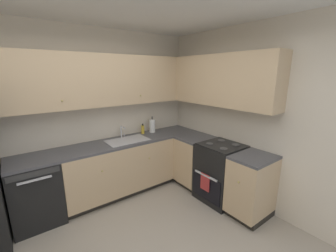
# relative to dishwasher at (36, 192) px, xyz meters

# --- Properties ---
(wall_back) EXTENTS (3.99, 0.05, 2.66)m
(wall_back) POSITION_rel_dishwasher_xyz_m (0.76, 0.33, 0.90)
(wall_back) COLOR beige
(wall_back) RESTS_ON ground_plane
(wall_right) EXTENTS (0.05, 3.66, 2.66)m
(wall_right) POSITION_rel_dishwasher_xyz_m (2.73, -1.48, 0.90)
(wall_right) COLOR beige
(wall_right) RESTS_ON ground_plane
(dishwasher) EXTENTS (0.60, 0.63, 0.87)m
(dishwasher) POSITION_rel_dishwasher_xyz_m (0.00, 0.00, 0.00)
(dishwasher) COLOR black
(dishwasher) RESTS_ON ground_plane
(lower_cabinets_back) EXTENTS (1.80, 0.62, 0.87)m
(lower_cabinets_back) POSITION_rel_dishwasher_xyz_m (1.20, 0.00, 0.00)
(lower_cabinets_back) COLOR tan
(lower_cabinets_back) RESTS_ON ground_plane
(countertop_back) EXTENTS (3.00, 0.60, 0.03)m
(countertop_back) POSITION_rel_dishwasher_xyz_m (1.20, 0.00, 0.45)
(countertop_back) COLOR #4C4C51
(countertop_back) RESTS_ON lower_cabinets_back
(lower_cabinets_right) EXTENTS (0.62, 1.60, 0.87)m
(lower_cabinets_right) POSITION_rel_dishwasher_xyz_m (2.40, -1.08, 0.00)
(lower_cabinets_right) COLOR tan
(lower_cabinets_right) RESTS_ON ground_plane
(countertop_right) EXTENTS (0.60, 1.60, 0.03)m
(countertop_right) POSITION_rel_dishwasher_xyz_m (2.40, -1.08, 0.45)
(countertop_right) COLOR #4C4C51
(countertop_right) RESTS_ON lower_cabinets_right
(oven_range) EXTENTS (0.68, 0.62, 1.05)m
(oven_range) POSITION_rel_dishwasher_xyz_m (2.42, -1.12, 0.02)
(oven_range) COLOR black
(oven_range) RESTS_ON ground_plane
(upper_cabinets_back) EXTENTS (2.68, 0.34, 0.77)m
(upper_cabinets_back) POSITION_rel_dishwasher_xyz_m (1.04, 0.14, 1.44)
(upper_cabinets_back) COLOR tan
(upper_cabinets_right) EXTENTS (0.32, 2.15, 0.77)m
(upper_cabinets_right) POSITION_rel_dishwasher_xyz_m (2.54, -0.77, 1.44)
(upper_cabinets_right) COLOR tan
(sink) EXTENTS (0.67, 0.40, 0.10)m
(sink) POSITION_rel_dishwasher_xyz_m (1.36, -0.03, 0.43)
(sink) COLOR #B7B7BC
(sink) RESTS_ON countertop_back
(faucet) EXTENTS (0.07, 0.16, 0.20)m
(faucet) POSITION_rel_dishwasher_xyz_m (1.36, 0.18, 0.59)
(faucet) COLOR silver
(faucet) RESTS_ON countertop_back
(soap_bottle) EXTENTS (0.06, 0.06, 0.18)m
(soap_bottle) POSITION_rel_dishwasher_xyz_m (1.77, 0.18, 0.55)
(soap_bottle) COLOR gold
(soap_bottle) RESTS_ON countertop_back
(paper_towel_roll) EXTENTS (0.11, 0.11, 0.31)m
(paper_towel_roll) POSITION_rel_dishwasher_xyz_m (1.97, 0.16, 0.59)
(paper_towel_roll) COLOR white
(paper_towel_roll) RESTS_ON countertop_back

